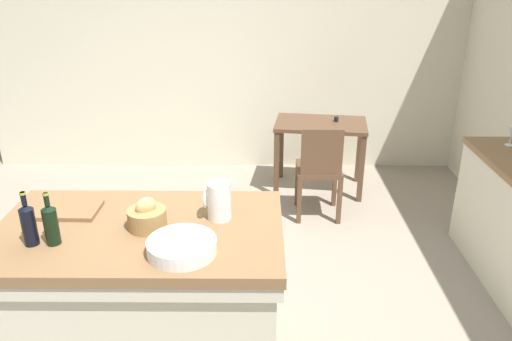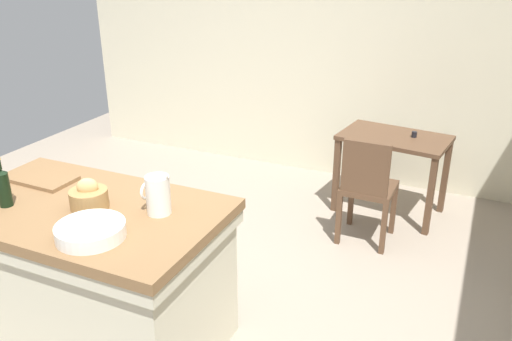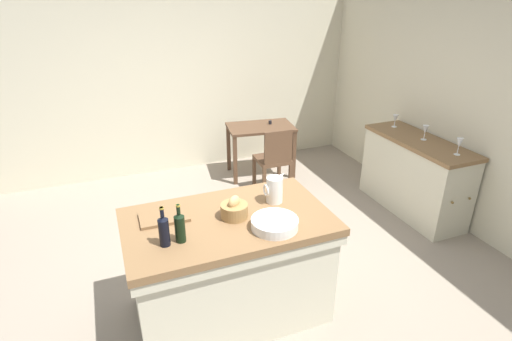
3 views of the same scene
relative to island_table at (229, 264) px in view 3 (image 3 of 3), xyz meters
name	(u,v)px [view 3 (image 3 of 3)]	position (x,y,z in m)	size (l,w,h in m)	color
ground_plane	(242,266)	(0.29, 0.53, -0.49)	(6.76, 6.76, 0.00)	gray
wall_back	(178,80)	(0.29, 3.13, 0.81)	(5.32, 0.12, 2.60)	beige
wall_right	(472,109)	(2.89, 0.53, 0.81)	(0.12, 5.20, 2.60)	beige
island_table	(229,264)	(0.00, 0.00, 0.00)	(1.55, 0.92, 0.90)	brown
side_cabinet	(414,176)	(2.55, 0.82, -0.03)	(0.52, 1.39, 0.90)	brown
writing_desk	(261,134)	(1.26, 2.44, 0.12)	(0.97, 0.67, 0.77)	#513826
wooden_chair	(274,159)	(1.19, 1.81, 0.00)	(0.41, 0.41, 0.90)	#513826
pitcher	(274,189)	(0.43, 0.11, 0.53)	(0.17, 0.13, 0.25)	silver
wash_bowl	(275,224)	(0.27, -0.25, 0.45)	(0.34, 0.34, 0.07)	silver
bread_basket	(234,210)	(0.05, 0.00, 0.48)	(0.21, 0.21, 0.18)	olive
cutting_board	(164,217)	(-0.44, 0.17, 0.43)	(0.36, 0.23, 0.02)	brown
wine_bottle_dark	(180,227)	(-0.39, -0.16, 0.53)	(0.07, 0.07, 0.28)	black
wine_bottle_amber	(164,230)	(-0.49, -0.17, 0.53)	(0.07, 0.07, 0.29)	black
wine_glass_far_left	(459,143)	(2.59, 0.33, 0.54)	(0.07, 0.07, 0.18)	white
wine_glass_left	(425,130)	(2.59, 0.81, 0.53)	(0.07, 0.07, 0.17)	white
wine_glass_middle	(395,119)	(2.58, 1.31, 0.52)	(0.07, 0.07, 0.15)	white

